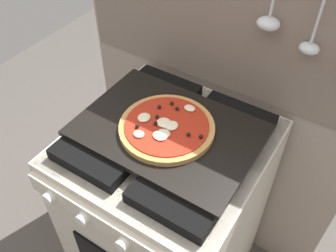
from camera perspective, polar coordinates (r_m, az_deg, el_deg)
kitchen_backsplash at (r=1.42m, az=7.43°, el=3.95°), size 1.10×0.09×1.55m
stove at (r=1.48m, az=-0.04°, el=-13.30°), size 0.60×0.64×0.90m
baking_tray at (r=1.12m, az=0.00°, el=-0.66°), size 0.54×0.38×0.02m
pizza_left at (r=1.10m, az=-0.09°, el=-0.22°), size 0.29×0.29×0.03m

